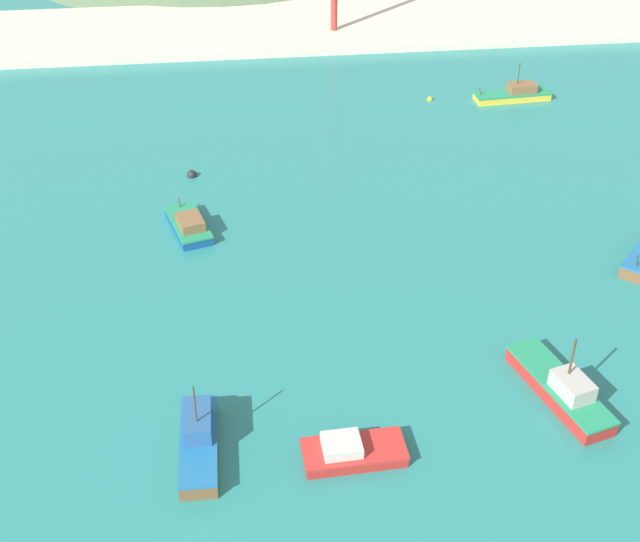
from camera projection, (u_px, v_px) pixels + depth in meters
ground at (197, 299)px, 78.35m from camera, size 260.00×280.00×0.50m
fishing_boat_2 at (562, 388)px, 66.93m from camera, size 5.70×11.04×6.01m
fishing_boat_3 at (352, 451)px, 62.02m from camera, size 7.43×3.53×1.79m
fishing_boat_4 at (189, 225)px, 86.72m from camera, size 4.91×7.87×1.95m
fishing_boat_6 at (514, 94)px, 112.92m from camera, size 9.93×3.42×4.92m
fishing_boat_7 at (199, 440)px, 62.43m from camera, size 2.76×8.92×5.93m
buoy_0 at (192, 175)px, 96.34m from camera, size 1.07×1.07×1.07m
buoy_1 at (430, 99)px, 113.08m from camera, size 0.72×0.72×0.72m
beach_strip at (196, 31)px, 132.65m from camera, size 247.00×21.84×1.20m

